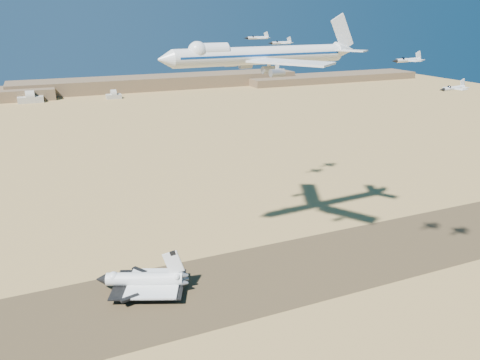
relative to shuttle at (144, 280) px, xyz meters
name	(u,v)px	position (x,y,z in m)	size (l,w,h in m)	color
ground	(203,291)	(21.12, -8.93, -4.79)	(1200.00, 1200.00, 0.00)	tan
runway	(203,291)	(21.12, -8.93, -4.76)	(600.00, 50.00, 0.06)	#4E3F27
ridgeline	(126,86)	(86.44, 518.38, 2.84)	(960.00, 90.00, 18.00)	brown
hangars	(27,100)	(-42.88, 469.51, 0.04)	(200.50, 29.50, 30.00)	#ADAA99
shuttle	(144,280)	(0.00, 0.00, 0.00)	(36.64, 30.55, 17.82)	white
carrier_747	(256,55)	(53.49, 13.00, 82.97)	(89.06, 69.04, 22.22)	white
crew_a	(175,292)	(10.35, -6.57, -3.84)	(0.65, 0.43, 1.78)	#DA3F0C
crew_b	(164,297)	(5.51, -8.30, -3.90)	(0.81, 0.46, 1.66)	#DA3F0C
crew_c	(164,297)	(5.61, -8.67, -3.83)	(1.06, 0.54, 1.81)	#DA3F0C
chase_jet_a	(408,60)	(87.23, -35.39, 83.97)	(14.05, 7.76, 3.51)	white
chase_jet_b	(453,88)	(102.74, -41.90, 74.59)	(14.29, 8.05, 3.59)	white
chase_jet_e	(257,38)	(78.51, 65.00, 87.28)	(14.83, 8.05, 3.69)	white
chase_jet_f	(281,43)	(97.23, 74.33, 83.96)	(15.74, 8.78, 3.94)	white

